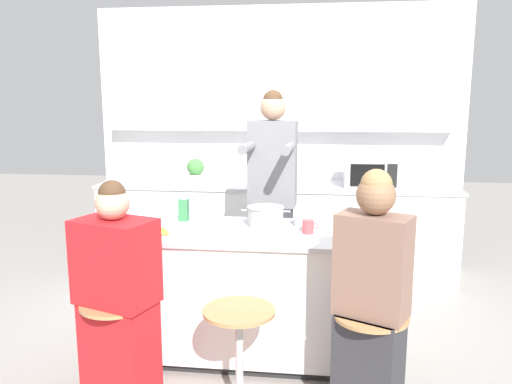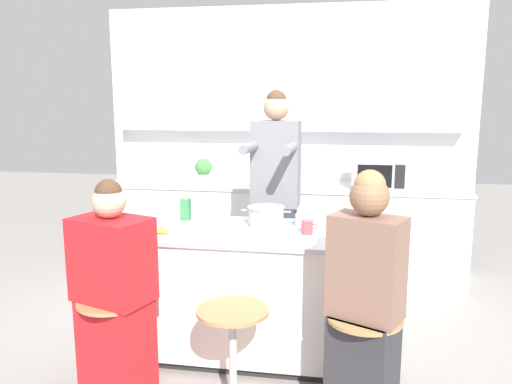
{
  "view_description": "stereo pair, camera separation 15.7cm",
  "coord_description": "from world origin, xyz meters",
  "px_view_note": "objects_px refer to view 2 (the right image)",
  "views": [
    {
      "loc": [
        0.4,
        -3.25,
        1.75
      ],
      "look_at": [
        0.0,
        0.08,
        1.14
      ],
      "focal_mm": 35.0,
      "sensor_mm": 36.0,
      "label": 1
    },
    {
      "loc": [
        0.56,
        -3.23,
        1.75
      ],
      "look_at": [
        0.0,
        0.08,
        1.14
      ],
      "focal_mm": 35.0,
      "sensor_mm": 36.0,
      "label": 2
    }
  ],
  "objects_px": {
    "microwave": "(378,174)",
    "bar_stool_center": "(233,353)",
    "person_seated_near": "(365,310)",
    "banana_bunch": "(160,230)",
    "fruit_bowl": "(312,221)",
    "coffee_cup_near": "(307,227)",
    "person_wrapped_blanket": "(114,299)",
    "cooking_pot": "(266,216)",
    "bar_stool_rightmost": "(363,362)",
    "juice_carton": "(186,209)",
    "bar_stool_leftmost": "(115,342)",
    "kitchen_island": "(254,291)",
    "potted_plant": "(204,170)",
    "person_cooking": "(275,206)"
  },
  "relations": [
    {
      "from": "bar_stool_rightmost",
      "to": "microwave",
      "type": "height_order",
      "value": "microwave"
    },
    {
      "from": "coffee_cup_near",
      "to": "juice_carton",
      "type": "distance_m",
      "value": 0.94
    },
    {
      "from": "cooking_pot",
      "to": "banana_bunch",
      "type": "height_order",
      "value": "cooking_pot"
    },
    {
      "from": "microwave",
      "to": "bar_stool_center",
      "type": "bearing_deg",
      "value": -111.99
    },
    {
      "from": "banana_bunch",
      "to": "potted_plant",
      "type": "height_order",
      "value": "potted_plant"
    },
    {
      "from": "juice_carton",
      "to": "person_wrapped_blanket",
      "type": "bearing_deg",
      "value": -99.83
    },
    {
      "from": "fruit_bowl",
      "to": "coffee_cup_near",
      "type": "height_order",
      "value": "coffee_cup_near"
    },
    {
      "from": "cooking_pot",
      "to": "microwave",
      "type": "distance_m",
      "value": 1.69
    },
    {
      "from": "person_wrapped_blanket",
      "to": "potted_plant",
      "type": "bearing_deg",
      "value": 111.56
    },
    {
      "from": "person_wrapped_blanket",
      "to": "cooking_pot",
      "type": "xyz_separation_m",
      "value": [
        0.77,
        0.81,
        0.34
      ]
    },
    {
      "from": "fruit_bowl",
      "to": "cooking_pot",
      "type": "bearing_deg",
      "value": -171.92
    },
    {
      "from": "coffee_cup_near",
      "to": "microwave",
      "type": "bearing_deg",
      "value": 70.82
    },
    {
      "from": "person_seated_near",
      "to": "microwave",
      "type": "height_order",
      "value": "person_seated_near"
    },
    {
      "from": "bar_stool_center",
      "to": "banana_bunch",
      "type": "xyz_separation_m",
      "value": [
        -0.6,
        0.52,
        0.55
      ]
    },
    {
      "from": "bar_stool_center",
      "to": "person_wrapped_blanket",
      "type": "relative_size",
      "value": 0.47
    },
    {
      "from": "coffee_cup_near",
      "to": "microwave",
      "type": "xyz_separation_m",
      "value": [
        0.56,
        1.62,
        0.14
      ]
    },
    {
      "from": "kitchen_island",
      "to": "bar_stool_leftmost",
      "type": "bearing_deg",
      "value": -136.12
    },
    {
      "from": "kitchen_island",
      "to": "bar_stool_center",
      "type": "bearing_deg",
      "value": -90.0
    },
    {
      "from": "bar_stool_rightmost",
      "to": "cooking_pot",
      "type": "distance_m",
      "value": 1.2
    },
    {
      "from": "person_seated_near",
      "to": "banana_bunch",
      "type": "distance_m",
      "value": 1.43
    },
    {
      "from": "bar_stool_leftmost",
      "to": "bar_stool_center",
      "type": "distance_m",
      "value": 0.71
    },
    {
      "from": "person_cooking",
      "to": "person_wrapped_blanket",
      "type": "xyz_separation_m",
      "value": [
        -0.77,
        -1.3,
        -0.3
      ]
    },
    {
      "from": "person_seated_near",
      "to": "microwave",
      "type": "distance_m",
      "value": 2.31
    },
    {
      "from": "kitchen_island",
      "to": "bar_stool_leftmost",
      "type": "distance_m",
      "value": 0.99
    },
    {
      "from": "bar_stool_leftmost",
      "to": "juice_carton",
      "type": "bearing_deg",
      "value": 79.7
    },
    {
      "from": "bar_stool_leftmost",
      "to": "cooking_pot",
      "type": "distance_m",
      "value": 1.27
    },
    {
      "from": "bar_stool_rightmost",
      "to": "person_wrapped_blanket",
      "type": "relative_size",
      "value": 0.47
    },
    {
      "from": "juice_carton",
      "to": "microwave",
      "type": "distance_m",
      "value": 2.01
    },
    {
      "from": "bar_stool_rightmost",
      "to": "person_seated_near",
      "type": "xyz_separation_m",
      "value": [
        -0.0,
        -0.0,
        0.3
      ]
    },
    {
      "from": "person_wrapped_blanket",
      "to": "fruit_bowl",
      "type": "xyz_separation_m",
      "value": [
        1.08,
        0.86,
        0.31
      ]
    },
    {
      "from": "bar_stool_rightmost",
      "to": "cooking_pot",
      "type": "bearing_deg",
      "value": 128.77
    },
    {
      "from": "person_wrapped_blanket",
      "to": "cooking_pot",
      "type": "distance_m",
      "value": 1.16
    },
    {
      "from": "bar_stool_rightmost",
      "to": "banana_bunch",
      "type": "bearing_deg",
      "value": 159.4
    },
    {
      "from": "cooking_pot",
      "to": "person_seated_near",
      "type": "bearing_deg",
      "value": -51.29
    },
    {
      "from": "fruit_bowl",
      "to": "microwave",
      "type": "relative_size",
      "value": 0.47
    },
    {
      "from": "bar_stool_rightmost",
      "to": "coffee_cup_near",
      "type": "height_order",
      "value": "coffee_cup_near"
    },
    {
      "from": "bar_stool_center",
      "to": "fruit_bowl",
      "type": "distance_m",
      "value": 1.11
    },
    {
      "from": "fruit_bowl",
      "to": "banana_bunch",
      "type": "bearing_deg",
      "value": -159.81
    },
    {
      "from": "bar_stool_leftmost",
      "to": "person_wrapped_blanket",
      "type": "relative_size",
      "value": 0.47
    },
    {
      "from": "person_wrapped_blanket",
      "to": "kitchen_island",
      "type": "bearing_deg",
      "value": 63.11
    },
    {
      "from": "person_seated_near",
      "to": "microwave",
      "type": "relative_size",
      "value": 2.83
    },
    {
      "from": "juice_carton",
      "to": "bar_stool_leftmost",
      "type": "bearing_deg",
      "value": -100.3
    },
    {
      "from": "banana_bunch",
      "to": "microwave",
      "type": "relative_size",
      "value": 0.31
    },
    {
      "from": "person_cooking",
      "to": "bar_stool_leftmost",
      "type": "bearing_deg",
      "value": -117.91
    },
    {
      "from": "cooking_pot",
      "to": "banana_bunch",
      "type": "relative_size",
      "value": 2.26
    },
    {
      "from": "fruit_bowl",
      "to": "coffee_cup_near",
      "type": "distance_m",
      "value": 0.21
    },
    {
      "from": "bar_stool_leftmost",
      "to": "potted_plant",
      "type": "relative_size",
      "value": 2.55
    },
    {
      "from": "microwave",
      "to": "person_seated_near",
      "type": "bearing_deg",
      "value": -95.35
    },
    {
      "from": "bar_stool_leftmost",
      "to": "bar_stool_rightmost",
      "type": "relative_size",
      "value": 1.0
    },
    {
      "from": "kitchen_island",
      "to": "bar_stool_rightmost",
      "type": "distance_m",
      "value": 0.99
    }
  ]
}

